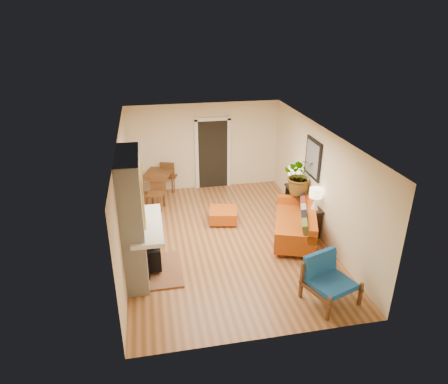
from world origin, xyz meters
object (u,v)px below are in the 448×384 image
(lamp_far, at_px, (294,174))
(houseplant, at_px, (301,175))
(sofa, at_px, (298,223))
(lamp_near, at_px, (316,196))
(console_table, at_px, (302,202))
(ottoman, at_px, (223,215))
(blue_chair, at_px, (327,276))
(dining_table, at_px, (160,179))

(lamp_far, distance_m, houseplant, 0.53)
(sofa, xyz_separation_m, lamp_near, (0.34, -0.07, 0.70))
(console_table, distance_m, lamp_far, 0.87)
(ottoman, xyz_separation_m, lamp_near, (1.96, -1.14, 0.86))
(blue_chair, xyz_separation_m, console_table, (0.64, 2.91, 0.10))
(sofa, xyz_separation_m, blue_chair, (-0.30, -2.26, 0.11))
(lamp_near, relative_size, lamp_far, 1.00)
(ottoman, height_order, console_table, console_table)
(blue_chair, bearing_deg, ottoman, 111.58)
(lamp_near, xyz_separation_m, houseplant, (-0.01, 0.94, 0.16))
(sofa, bearing_deg, houseplant, 68.94)
(sofa, bearing_deg, dining_table, 137.96)
(blue_chair, distance_m, lamp_near, 2.36)
(sofa, bearing_deg, console_table, 62.22)
(sofa, distance_m, console_table, 0.77)
(lamp_far, bearing_deg, houseplant, -91.13)
(lamp_near, bearing_deg, ottoman, 149.89)
(dining_table, bearing_deg, blue_chair, -61.01)
(sofa, height_order, blue_chair, blue_chair)
(blue_chair, bearing_deg, dining_table, 118.99)
(ottoman, relative_size, lamp_far, 1.50)
(console_table, bearing_deg, sofa, -117.78)
(ottoman, bearing_deg, houseplant, -5.82)
(ottoman, relative_size, dining_table, 0.45)
(console_table, bearing_deg, ottoman, 168.11)
(console_table, bearing_deg, dining_table, 148.08)
(sofa, height_order, lamp_near, lamp_near)
(ottoman, distance_m, console_table, 2.04)
(sofa, xyz_separation_m, houseplant, (0.33, 0.86, 0.86))
(lamp_far, bearing_deg, lamp_near, -90.00)
(dining_table, relative_size, console_table, 0.98)
(sofa, distance_m, ottoman, 1.94)
(lamp_near, height_order, houseplant, houseplant)
(blue_chair, bearing_deg, sofa, 82.43)
(dining_table, distance_m, houseplant, 3.99)
(lamp_near, bearing_deg, console_table, 90.00)
(houseplant, bearing_deg, dining_table, 150.64)
(sofa, bearing_deg, lamp_far, 75.97)
(sofa, relative_size, houseplant, 2.31)
(console_table, height_order, lamp_far, lamp_far)
(sofa, xyz_separation_m, lamp_far, (0.34, 1.37, 0.70))
(blue_chair, height_order, lamp_near, lamp_near)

